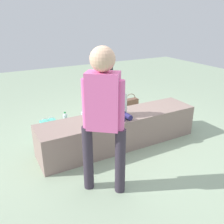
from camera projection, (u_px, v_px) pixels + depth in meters
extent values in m
plane|color=#92A88A|center=(120.00, 144.00, 3.61)|extent=(12.00, 12.00, 0.00)
cube|color=gray|center=(120.00, 130.00, 3.52)|extent=(2.36, 0.53, 0.47)
cylinder|color=navy|center=(118.00, 117.00, 3.29)|extent=(0.08, 0.25, 0.08)
cylinder|color=navy|center=(126.00, 115.00, 3.34)|extent=(0.08, 0.25, 0.08)
cube|color=white|center=(118.00, 104.00, 3.35)|extent=(0.21, 0.14, 0.28)
sphere|color=#DBAD8C|center=(118.00, 88.00, 3.27)|extent=(0.16, 0.16, 0.16)
cylinder|color=#DBAD8C|center=(111.00, 105.00, 3.30)|extent=(0.05, 0.05, 0.21)
cylinder|color=#DBAD8C|center=(125.00, 103.00, 3.40)|extent=(0.05, 0.05, 0.21)
cylinder|color=#322937|center=(120.00, 161.00, 2.52)|extent=(0.11, 0.11, 0.74)
cylinder|color=#322937|center=(88.00, 158.00, 2.57)|extent=(0.11, 0.11, 0.74)
cube|color=pink|center=(103.00, 101.00, 2.30)|extent=(0.36, 0.34, 0.56)
sphere|color=#DBAD8C|center=(102.00, 59.00, 2.16)|extent=(0.24, 0.24, 0.24)
cylinder|color=pink|center=(120.00, 108.00, 2.30)|extent=(0.09, 0.09, 0.53)
cylinder|color=pink|center=(87.00, 106.00, 2.35)|extent=(0.09, 0.09, 0.53)
cylinder|color=white|center=(99.00, 120.00, 3.27)|extent=(0.22, 0.22, 0.01)
cylinder|color=#945E47|center=(99.00, 118.00, 3.25)|extent=(0.10, 0.10, 0.04)
cylinder|color=pink|center=(99.00, 116.00, 3.24)|extent=(0.10, 0.10, 0.01)
cube|color=silver|center=(103.00, 119.00, 3.28)|extent=(0.11, 0.04, 0.00)
cube|color=#59C6B2|center=(48.00, 128.00, 3.83)|extent=(0.24, 0.11, 0.26)
torus|color=white|center=(44.00, 121.00, 3.75)|extent=(0.09, 0.01, 0.09)
torus|color=white|center=(51.00, 119.00, 3.80)|extent=(0.09, 0.01, 0.09)
cylinder|color=black|center=(110.00, 107.00, 5.02)|extent=(0.36, 0.36, 0.04)
cylinder|color=black|center=(110.00, 81.00, 4.81)|extent=(0.11, 0.11, 1.06)
cylinder|color=silver|center=(83.00, 117.00, 4.33)|extent=(0.07, 0.07, 0.18)
cone|color=silver|center=(83.00, 111.00, 4.29)|extent=(0.07, 0.07, 0.03)
cylinder|color=blue|center=(83.00, 110.00, 4.28)|extent=(0.03, 0.03, 0.02)
cylinder|color=silver|center=(65.00, 119.00, 4.23)|extent=(0.07, 0.07, 0.18)
cone|color=silver|center=(65.00, 114.00, 4.19)|extent=(0.07, 0.07, 0.03)
cylinder|color=#268C3F|center=(65.00, 113.00, 4.18)|extent=(0.03, 0.03, 0.02)
cylinder|color=red|center=(118.00, 115.00, 4.51)|extent=(0.08, 0.08, 0.11)
cube|color=black|center=(94.00, 129.00, 3.82)|extent=(0.28, 0.12, 0.23)
torus|color=black|center=(94.00, 122.00, 3.77)|extent=(0.21, 0.01, 0.21)
cube|color=brown|center=(130.00, 105.00, 4.80)|extent=(0.30, 0.12, 0.25)
torus|color=brown|center=(131.00, 99.00, 4.75)|extent=(0.22, 0.01, 0.22)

